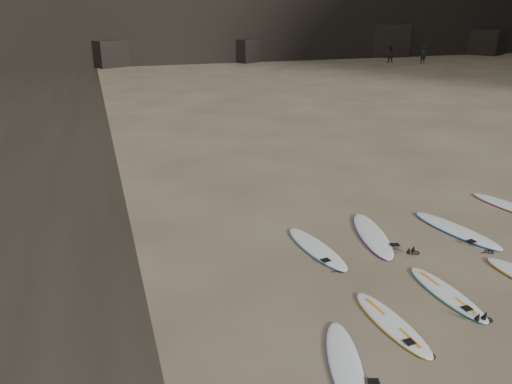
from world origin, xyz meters
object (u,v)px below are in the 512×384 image
surfboard_2 (447,293)px  surfboard_6 (372,235)px  surfboard_8 (510,206)px  surfboard_5 (316,248)px  person_b (389,54)px  surfboard_7 (456,230)px  surfboard_1 (392,323)px  person_a (423,55)px  surfboard_0 (345,362)px

surfboard_2 → surfboard_6: 2.94m
surfboard_8 → surfboard_5: bearing=174.8°
person_b → surfboard_6: bearing=79.3°
surfboard_7 → person_b: person_b is taller
surfboard_1 → surfboard_6: surfboard_6 is taller
surfboard_7 → surfboard_5: bearing=165.4°
surfboard_2 → surfboard_8: 5.95m
person_a → person_b: size_ratio=0.99×
surfboard_0 → person_a: size_ratio=1.29×
surfboard_5 → person_b: size_ratio=1.43×
surfboard_5 → person_b: bearing=48.8°
surfboard_1 → surfboard_6: size_ratio=0.81×
surfboard_2 → surfboard_5: bearing=120.6°
surfboard_5 → surfboard_6: (1.70, 0.23, 0.00)m
surfboard_6 → surfboard_8: (4.92, 0.46, -0.00)m
surfboard_2 → person_b: person_b is taller
surfboard_1 → person_a: 47.02m
surfboard_0 → surfboard_2: (3.02, 1.28, 0.00)m
surfboard_2 → surfboard_5: size_ratio=0.90×
surfboard_2 → person_a: size_ratio=1.30×
surfboard_5 → surfboard_6: surfboard_6 is taller
surfboard_2 → person_b: bearing=57.5°
surfboard_1 → surfboard_5: (-0.07, 3.26, 0.01)m
surfboard_8 → person_a: 40.08m
surfboard_6 → surfboard_7: bearing=3.4°
surfboard_1 → person_b: person_b is taller
surfboard_5 → surfboard_8: (6.61, 0.70, 0.00)m
surfboard_1 → surfboard_0: bearing=-155.8°
surfboard_7 → person_a: (23.73, 34.95, 0.83)m
person_b → surfboard_5: bearing=77.7°
surfboard_1 → person_b: (24.81, 39.82, 0.85)m
surfboard_0 → surfboard_6: (2.99, 4.22, 0.01)m
surfboard_6 → person_b: bearing=71.3°
surfboard_0 → person_a: person_a is taller
surfboard_8 → person_b: bearing=51.8°
surfboard_0 → surfboard_2: 3.28m
surfboard_8 → person_a: person_a is taller
surfboard_2 → surfboard_5: (-1.73, 2.71, 0.00)m
surfboard_1 → surfboard_2: bearing=14.6°
surfboard_1 → surfboard_5: size_ratio=0.89×
surfboard_5 → surfboard_0: bearing=-114.9°
surfboard_8 → person_a: size_ratio=1.45×
surfboard_2 → surfboard_6: bearing=88.7°
surfboard_0 → surfboard_5: surfboard_5 is taller
surfboard_7 → surfboard_0: bearing=-156.2°
surfboard_2 → surfboard_8: surfboard_8 is taller
surfboard_2 → person_a: 45.60m
surfboard_1 → surfboard_8: (6.55, 3.96, 0.01)m
surfboard_5 → surfboard_8: same height
surfboard_0 → surfboard_2: size_ratio=0.99×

